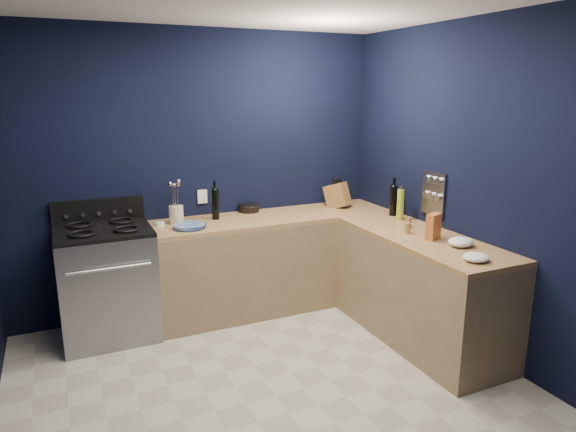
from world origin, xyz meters
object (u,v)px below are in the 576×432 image
gas_range (108,285)px  crouton_bag (433,227)px  plate_stack (189,226)px  utensil_crock (176,215)px  knife_block (337,196)px

gas_range → crouton_bag: bearing=-27.5°
gas_range → crouton_bag: size_ratio=4.42×
gas_range → plate_stack: (0.70, -0.10, 0.46)m
gas_range → utensil_crock: (0.63, 0.12, 0.52)m
utensil_crock → gas_range: bearing=-169.4°
gas_range → crouton_bag: crouton_bag is taller
knife_block → crouton_bag: bearing=-114.6°
plate_stack → crouton_bag: 2.03m
utensil_crock → knife_block: size_ratio=0.67×
gas_range → knife_block: bearing=2.3°
plate_stack → gas_range: bearing=172.1°
gas_range → plate_stack: 0.84m
gas_range → utensil_crock: utensil_crock is taller
plate_stack → knife_block: (1.56, 0.19, 0.10)m
gas_range → crouton_bag: 2.73m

